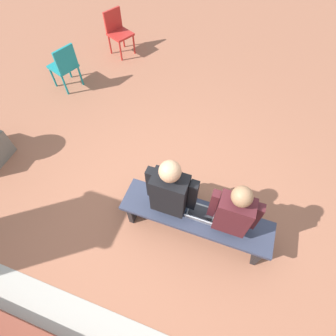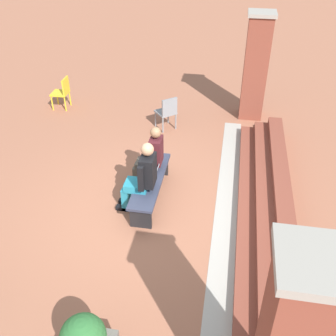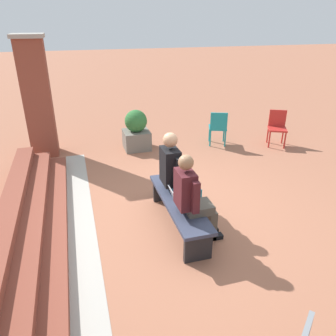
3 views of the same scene
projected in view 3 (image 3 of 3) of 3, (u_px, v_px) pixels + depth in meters
name	position (u px, v px, depth m)	size (l,w,h in m)	color
ground_plane	(170.00, 213.00, 5.28)	(60.00, 60.00, 0.00)	#9E6047
concrete_strip	(83.00, 242.00, 4.60)	(6.57, 0.40, 0.01)	#A8A399
brick_steps	(23.00, 241.00, 4.33)	(5.77, 0.90, 0.45)	brown
brick_pillar_right_of_steps	(37.00, 98.00, 7.03)	(0.64, 0.64, 2.58)	brown
bench	(179.00, 205.00, 4.81)	(1.80, 0.44, 0.45)	#33384C
person_student	(192.00, 196.00, 4.36)	(0.52, 0.66, 1.31)	#4C473D
person_adult	(177.00, 173.00, 4.95)	(0.56, 0.71, 1.38)	teal
laptop	(179.00, 198.00, 4.71)	(0.32, 0.29, 0.21)	#9EA0A5
plastic_chair_foreground	(218.00, 126.00, 7.90)	(0.54, 0.54, 0.84)	teal
plastic_chair_near_bench_right	(277.00, 126.00, 7.93)	(0.56, 0.56, 0.84)	red
planter	(136.00, 131.00, 7.69)	(0.60, 0.60, 0.94)	#6B665B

